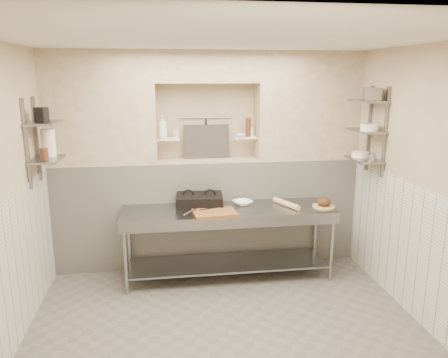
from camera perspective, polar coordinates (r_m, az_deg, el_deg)
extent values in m
cube|color=#645E59|center=(4.67, 0.42, -19.68)|extent=(4.00, 3.90, 0.10)
cube|color=silver|center=(3.93, 0.49, 18.56)|extent=(4.00, 3.90, 0.10)
cube|color=beige|center=(4.81, 25.39, -1.11)|extent=(0.10, 3.90, 2.80)
cube|color=beige|center=(6.00, -2.42, 2.84)|extent=(4.00, 0.10, 2.80)
cube|color=beige|center=(2.24, 8.45, -16.01)|extent=(4.00, 0.10, 2.80)
cube|color=silver|center=(5.93, -2.11, -4.27)|extent=(4.00, 0.40, 1.40)
cube|color=beige|center=(5.75, -2.17, 2.49)|extent=(1.30, 0.40, 0.02)
cube|color=beige|center=(5.68, -15.81, 8.89)|extent=(1.35, 0.40, 1.40)
cube|color=beige|center=(5.95, 10.75, 9.34)|extent=(1.35, 0.40, 1.40)
cube|color=beige|center=(5.65, -2.28, 14.43)|extent=(1.30, 0.40, 0.40)
cube|color=silver|center=(4.49, -26.16, -11.66)|extent=(0.02, 3.90, 1.40)
cube|color=silver|center=(4.98, 24.00, -8.96)|extent=(0.02, 3.90, 1.40)
cube|color=white|center=(5.67, -7.24, 5.21)|extent=(0.28, 0.16, 0.02)
cube|color=white|center=(5.78, 2.77, 5.45)|extent=(0.28, 0.16, 0.02)
cylinder|color=gray|center=(5.84, -2.39, 8.01)|extent=(0.70, 0.02, 0.02)
cylinder|color=black|center=(5.84, -2.36, 6.33)|extent=(0.02, 0.02, 0.30)
cube|color=#383330|center=(5.81, -2.29, 4.90)|extent=(0.60, 0.08, 0.45)
cube|color=slate|center=(5.35, -23.23, 4.82)|extent=(0.03, 0.03, 0.95)
cube|color=slate|center=(4.96, -24.38, 4.14)|extent=(0.03, 0.03, 0.95)
cube|color=slate|center=(5.15, -22.13, 2.38)|extent=(0.30, 0.50, 0.02)
cube|color=slate|center=(5.10, -22.52, 6.79)|extent=(0.30, 0.50, 0.03)
cube|color=slate|center=(5.76, 18.42, 6.27)|extent=(0.03, 0.03, 1.05)
cube|color=slate|center=(5.41, 20.29, 5.70)|extent=(0.03, 0.03, 1.05)
cube|color=slate|center=(5.57, 17.82, 2.44)|extent=(0.30, 0.50, 0.02)
cube|color=slate|center=(5.52, 18.08, 6.01)|extent=(0.30, 0.50, 0.02)
cube|color=slate|center=(5.49, 18.34, 9.63)|extent=(0.30, 0.50, 0.03)
cube|color=gray|center=(5.37, 0.57, -4.11)|extent=(2.60, 0.70, 0.04)
cube|color=gray|center=(5.63, 0.55, -10.93)|extent=(2.45, 0.60, 0.03)
cube|color=gray|center=(5.08, 1.14, -5.86)|extent=(2.60, 0.02, 0.12)
cylinder|color=gray|center=(5.22, -12.73, -10.26)|extent=(0.04, 0.04, 0.86)
cylinder|color=gray|center=(5.76, -12.30, -7.96)|extent=(0.04, 0.04, 0.86)
cylinder|color=gray|center=(5.58, 13.86, -8.74)|extent=(0.04, 0.04, 0.86)
cylinder|color=gray|center=(6.09, 11.83, -6.75)|extent=(0.04, 0.04, 0.86)
cube|color=black|center=(5.44, -3.23, -3.13)|extent=(0.60, 0.46, 0.10)
cube|color=black|center=(5.42, -3.24, -2.34)|extent=(0.60, 0.46, 0.05)
cube|color=brown|center=(5.13, -1.21, -4.50)|extent=(0.53, 0.39, 0.04)
cube|color=gray|center=(5.21, -1.83, -3.89)|extent=(0.28, 0.12, 0.01)
cylinder|color=gray|center=(5.08, -4.44, -4.27)|extent=(0.17, 0.24, 0.03)
imported|color=white|center=(5.52, 2.46, -3.12)|extent=(0.30, 0.30, 0.06)
cylinder|color=tan|center=(5.51, 8.13, -3.20)|extent=(0.25, 0.44, 0.07)
cylinder|color=tan|center=(5.58, 12.87, -3.50)|extent=(0.27, 0.27, 0.02)
ellipsoid|color=#4C2D19|center=(5.56, 12.90, -2.90)|extent=(0.18, 0.18, 0.11)
imported|color=white|center=(5.61, -8.02, 6.74)|extent=(0.15, 0.15, 0.29)
cube|color=beige|center=(5.68, -6.31, 5.94)|extent=(0.07, 0.07, 0.11)
imported|color=white|center=(5.71, 2.18, 5.69)|extent=(0.16, 0.16, 0.04)
cylinder|color=#4A2715|center=(5.75, 3.17, 6.76)|extent=(0.07, 0.07, 0.25)
cylinder|color=#4A2715|center=(5.80, 3.25, 6.68)|extent=(0.05, 0.05, 0.22)
cylinder|color=white|center=(5.82, 3.57, 6.21)|extent=(0.07, 0.07, 0.12)
cylinder|color=white|center=(5.25, -21.95, 4.41)|extent=(0.15, 0.15, 0.30)
cylinder|color=#4A2715|center=(5.05, -22.43, 3.03)|extent=(0.08, 0.08, 0.13)
cube|color=black|center=(5.04, -22.74, 7.75)|extent=(0.14, 0.14, 0.16)
cylinder|color=white|center=(5.66, 17.39, 3.09)|extent=(0.21, 0.21, 0.06)
cylinder|color=gray|center=(5.40, 18.70, 2.66)|extent=(0.09, 0.09, 0.09)
cylinder|color=white|center=(5.45, 18.45, 6.44)|extent=(0.21, 0.21, 0.08)
cube|color=gray|center=(5.42, 18.78, 10.46)|extent=(0.25, 0.28, 0.15)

